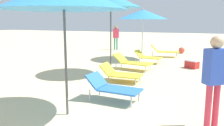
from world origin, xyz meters
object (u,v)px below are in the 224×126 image
Objects in this scene: lounger_third_shoreside at (132,62)px; lounger_farthest_shoreside at (164,51)px; lounger_third_inland at (120,73)px; umbrella_farthest at (143,14)px; umbrella_third at (111,1)px; cooler_box at (192,64)px; person_walking_mid at (116,35)px; person_walking_near at (215,73)px; beach_ball at (182,50)px; lounger_farthest_inland at (147,57)px; lounger_second_shoreside at (113,87)px.

lounger_farthest_shoreside is (0.53, 3.94, 0.02)m from lounger_third_shoreside.
lounger_third_inland is 5.10m from umbrella_farthest.
umbrella_third is 5.52m from lounger_farthest_shoreside.
lounger_third_shoreside is 2.54m from cooler_box.
lounger_third_inland is at bearing -16.77° from person_walking_mid.
person_walking_mid is at bearing 110.23° from lounger_third_inland.
lounger_farthest_shoreside is (0.28, 5.87, 0.07)m from lounger_third_inland.
lounger_third_inland is 0.79× the size of person_walking_near.
beach_ball is 4.72m from cooler_box.
person_walking_near is at bearing -9.52° from person_walking_mid.
lounger_farthest_shoreside is at bearing -24.80° from person_walking_near.
umbrella_third is 2.37× the size of lounger_farthest_inland.
lounger_second_shoreside is at bearing -77.31° from lounger_third_inland.
cooler_box is (5.32, -4.74, -0.82)m from person_walking_mid.
umbrella_farthest is 2.44m from lounger_farthest_shoreside.
umbrella_third is 1.82× the size of lounger_third_shoreside.
lounger_second_shoreside is 7.70m from lounger_farthest_shoreside.
lounger_farthest_inland is 3.36× the size of beach_ball.
umbrella_third is at bearing 117.33° from lounger_second_shoreside.
lounger_farthest_inland is (-0.57, 5.49, -0.04)m from lounger_second_shoreside.
person_walking_mid is (-6.10, 10.43, -0.03)m from person_walking_near.
lounger_farthest_inland is at bearing 99.03° from lounger_second_shoreside.
lounger_farthest_shoreside is at bearing 78.29° from umbrella_third.
person_walking_near reaches higher than lounger_third_inland.
lounger_farthest_shoreside is (-0.23, 7.70, -0.01)m from lounger_second_shoreside.
umbrella_third reaches higher than umbrella_farthest.
beach_ball is at bearing 63.14° from umbrella_farthest.
lounger_third_inland is 1.06× the size of lounger_farthest_inland.
lounger_farthest_inland is at bearing 88.11° from lounger_third_inland.
lounger_third_shoreside is 0.96× the size of person_walking_near.
umbrella_farthest is at bearing 87.91° from umbrella_third.
beach_ball is (0.71, 1.94, -0.15)m from lounger_farthest_shoreside.
beach_ball is (1.24, 5.88, -0.13)m from lounger_third_shoreside.
umbrella_farthest reaches higher than beach_ball.
umbrella_third is at bearing -92.09° from umbrella_farthest.
umbrella_third is 3.64m from lounger_farthest_inland.
umbrella_third is 7.63m from person_walking_mid.
person_walking_mid is 7.17m from cooler_box.
umbrella_farthest is at bearing -116.86° from beach_ball.
lounger_second_shoreside is 5.21m from cooler_box.
lounger_third_inland is (-0.51, 1.83, -0.07)m from lounger_second_shoreside.
cooler_box is at bearing -8.93° from lounger_farthest_inland.
person_walking_near reaches higher than lounger_farthest_shoreside.
umbrella_third is at bearing -104.18° from beach_ball.
umbrella_farthest is (-1.11, 6.48, 1.91)m from lounger_second_shoreside.
lounger_third_shoreside is at bearing -82.63° from umbrella_farthest.
umbrella_farthest reaches higher than lounger_second_shoreside.
person_walking_mid is at bearing 138.27° from cooler_box.
person_walking_mid is at bearing 132.58° from lounger_farthest_inland.
cooler_box is at bearing -70.94° from lounger_farthest_shoreside.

